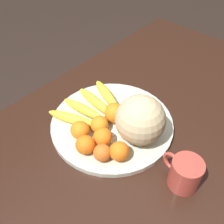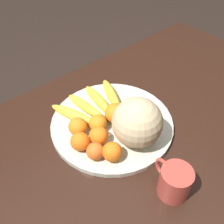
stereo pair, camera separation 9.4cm
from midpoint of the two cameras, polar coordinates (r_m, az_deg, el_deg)
ground_plane at (r=1.64m, az=4.78°, el=-21.36°), size 12.00×12.00×0.00m
kitchen_table at (r=1.07m, az=6.88°, el=-6.49°), size 1.62×0.87×0.76m
fruit_bowl at (r=0.98m, az=2.74°, el=-2.57°), size 0.45×0.45×0.02m
melon at (r=0.86m, az=8.63°, el=-2.45°), size 0.17×0.17×0.17m
banana_bunch at (r=1.01m, az=-1.46°, el=1.68°), size 0.29×0.21×0.04m
orange_front_left at (r=0.85m, az=-0.49°, el=-8.71°), size 0.06×0.06×0.06m
orange_front_right at (r=0.84m, az=3.27°, el=-8.81°), size 0.07×0.07×0.07m
orange_mid_center at (r=0.91m, az=-4.56°, el=-3.34°), size 0.07×0.07×0.07m
orange_back_left at (r=0.87m, az=-3.89°, el=-6.59°), size 0.06×0.06×0.06m
orange_back_right at (r=0.92m, az=-0.17°, el=-2.61°), size 0.06×0.06×0.06m
orange_top_small at (r=0.88m, az=0.10°, el=-5.32°), size 0.07×0.07×0.07m
orange_side_extra at (r=0.95m, az=3.47°, el=-0.38°), size 0.07×0.07×0.07m
produce_tag at (r=0.94m, az=3.25°, el=-4.06°), size 0.09×0.04×0.00m
ceramic_mug at (r=0.81m, az=16.70°, el=-14.48°), size 0.09×0.13×0.10m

